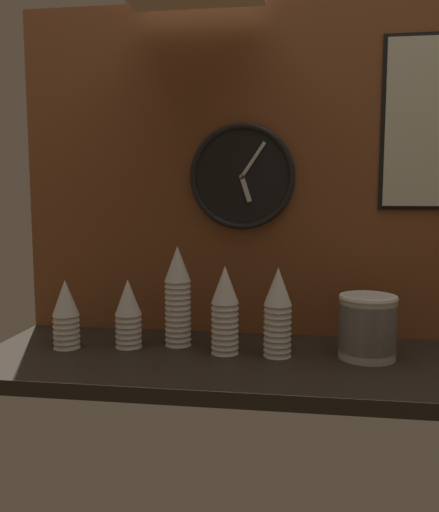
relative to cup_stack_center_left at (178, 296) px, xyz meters
The scene contains 9 objects.
ground_plane 0.32m from the cup_stack_center_left, 18.45° to the right, with size 1.60×0.56×0.04m, color black.
wall_tiled_back 0.49m from the cup_stack_center_left, 35.13° to the left, with size 1.60×0.03×1.05m.
cup_stack_center_left is the anchor object (origin of this frame).
cup_stack_center 0.17m from the cup_stack_center_left, 22.31° to the right, with size 0.08×0.08×0.25m.
cup_stack_far_left 0.33m from the cup_stack_center_left, 166.62° to the right, with size 0.08×0.08×0.21m.
cup_stack_center_right 0.31m from the cup_stack_center_left, 12.68° to the right, with size 0.08×0.08×0.25m.
cup_stack_left 0.16m from the cup_stack_center_left, 163.63° to the right, with size 0.08×0.08×0.21m.
bowl_stack_right 0.56m from the cup_stack_center_left, ahead, with size 0.16×0.16×0.18m.
wall_clock 0.43m from the cup_stack_center_left, 40.18° to the left, with size 0.33×0.03×0.33m.
Camera 1 is at (0.10, -1.48, 0.47)m, focal length 38.00 mm.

